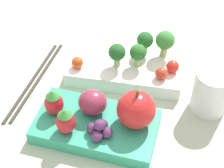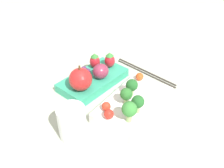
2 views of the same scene
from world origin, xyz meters
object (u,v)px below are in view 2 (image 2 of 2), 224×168
(broccoli_floret_2, at_px, (126,95))
(grape_cluster, at_px, (84,72))
(bento_box_savoury, at_px, (133,104))
(chopsticks_pair, at_px, (145,71))
(cherry_tomato_1, at_px, (106,106))
(cherry_tomato_2, at_px, (109,114))
(bento_box_fruit, at_px, (93,80))
(broccoli_floret_3, at_px, (138,102))
(strawberry_0, at_px, (110,60))
(apple, at_px, (81,79))
(drinking_cup, at_px, (72,122))
(cherry_tomato_0, at_px, (140,77))
(broccoli_floret_1, at_px, (132,86))
(strawberry_1, at_px, (95,61))
(plum, at_px, (101,71))
(broccoli_floret_0, at_px, (129,110))

(broccoli_floret_2, bearing_deg, grape_cluster, -92.71)
(bento_box_savoury, height_order, chopsticks_pair, bento_box_savoury)
(cherry_tomato_1, xyz_separation_m, cherry_tomato_2, (0.01, 0.02, 0.00))
(bento_box_fruit, xyz_separation_m, broccoli_floret_3, (0.02, 0.18, 0.04))
(broccoli_floret_2, bearing_deg, strawberry_0, -121.45)
(bento_box_fruit, distance_m, grape_cluster, 0.03)
(apple, relative_size, drinking_cup, 0.90)
(bento_box_fruit, height_order, cherry_tomato_2, cherry_tomato_2)
(cherry_tomato_2, bearing_deg, bento_box_savoury, -179.21)
(cherry_tomato_0, bearing_deg, bento_box_savoury, 31.04)
(bento_box_fruit, distance_m, cherry_tomato_2, 0.17)
(broccoli_floret_1, xyz_separation_m, cherry_tomato_0, (-0.06, -0.03, -0.02))
(cherry_tomato_1, xyz_separation_m, strawberry_0, (-0.14, -0.13, 0.01))
(broccoli_floret_2, bearing_deg, strawberry_1, -108.08)
(bento_box_fruit, relative_size, apple, 2.82)
(plum, distance_m, chopsticks_pair, 0.15)
(grape_cluster, distance_m, chopsticks_pair, 0.19)
(cherry_tomato_0, bearing_deg, broccoli_floret_1, 23.45)
(bento_box_savoury, relative_size, plum, 4.83)
(strawberry_0, relative_size, grape_cluster, 1.14)
(bento_box_savoury, xyz_separation_m, strawberry_1, (-0.03, -0.18, 0.03))
(broccoli_floret_1, bearing_deg, broccoli_floret_3, 54.17)
(broccoli_floret_0, relative_size, grape_cluster, 1.26)
(drinking_cup, bearing_deg, bento_box_savoury, 167.36)
(broccoli_floret_2, relative_size, cherry_tomato_0, 2.11)
(grape_cluster, distance_m, drinking_cup, 0.19)
(cherry_tomato_0, distance_m, plum, 0.11)
(cherry_tomato_1, bearing_deg, strawberry_0, -136.78)
(bento_box_fruit, distance_m, apple, 0.07)
(apple, height_order, grape_cluster, apple)
(bento_box_savoury, bearing_deg, broccoli_floret_3, 52.34)
(broccoli_floret_0, distance_m, broccoli_floret_1, 0.09)
(broccoli_floret_1, xyz_separation_m, chopsticks_pair, (-0.13, -0.06, -0.05))
(bento_box_fruit, xyz_separation_m, plum, (-0.01, 0.02, 0.03))
(plum, bearing_deg, chopsticks_pair, 160.49)
(drinking_cup, bearing_deg, broccoli_floret_2, 166.99)
(cherry_tomato_1, height_order, drinking_cup, drinking_cup)
(bento_box_savoury, height_order, drinking_cup, drinking_cup)
(cherry_tomato_2, relative_size, grape_cluster, 0.55)
(broccoli_floret_2, xyz_separation_m, strawberry_1, (-0.06, -0.17, -0.01))
(broccoli_floret_2, height_order, strawberry_0, same)
(apple, bearing_deg, broccoli_floret_3, 101.91)
(broccoli_floret_2, distance_m, cherry_tomato_2, 0.06)
(strawberry_1, bearing_deg, chopsticks_pair, 139.11)
(cherry_tomato_1, xyz_separation_m, apple, (-0.01, -0.11, 0.02))
(apple, xyz_separation_m, plum, (-0.07, -0.00, -0.01))
(strawberry_1, bearing_deg, broccoli_floret_1, 81.93)
(bento_box_fruit, xyz_separation_m, cherry_tomato_1, (0.07, 0.13, 0.03))
(broccoli_floret_2, height_order, apple, apple)
(apple, distance_m, grape_cluster, 0.06)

